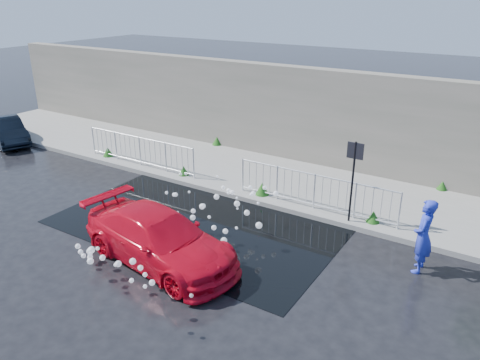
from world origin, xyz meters
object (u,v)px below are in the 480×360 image
(red_car, at_px, (159,239))
(person, at_px, (423,236))
(sign_post, at_px, (354,169))
(dark_car, at_px, (7,131))

(red_car, bearing_deg, person, -52.99)
(red_car, height_order, person, person)
(sign_post, xyz_separation_m, person, (2.22, -1.30, -0.80))
(sign_post, bearing_deg, person, -30.37)
(person, bearing_deg, sign_post, -123.02)
(red_car, bearing_deg, dark_car, 80.86)
(red_car, distance_m, person, 6.25)
(sign_post, distance_m, dark_car, 15.37)
(sign_post, relative_size, red_car, 0.57)
(sign_post, xyz_separation_m, red_car, (-3.26, -4.29, -1.08))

